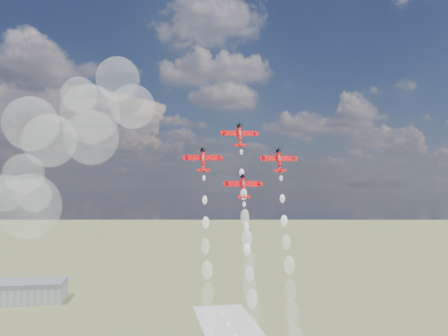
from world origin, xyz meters
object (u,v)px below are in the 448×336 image
plane_lead (240,135)px  plane_left (203,160)px  plane_right (279,160)px  hangar (24,291)px  plane_slot (243,186)px

plane_lead → plane_left: size_ratio=1.00×
plane_right → plane_lead: bearing=167.8°
hangar → plane_right: plane_right is taller
hangar → plane_right: 217.61m
hangar → plane_right: size_ratio=4.28×
plane_lead → hangar: bearing=123.7°
hangar → plane_left: bearing=-60.1°
plane_lead → plane_left: bearing=-167.8°
hangar → plane_lead: 211.77m
plane_lead → plane_right: (13.15, -2.83, -8.76)m
plane_right → plane_slot: plane_right is taller
hangar → plane_right: (120.78, -164.12, 76.37)m
plane_left → plane_right: bearing=0.0°
plane_right → plane_left: bearing=180.0°
plane_lead → plane_left: 16.05m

